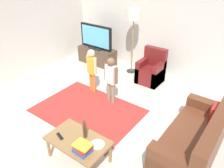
# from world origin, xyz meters

# --- Properties ---
(ground) EXTENTS (7.80, 7.80, 0.00)m
(ground) POSITION_xyz_m (0.00, 0.00, 0.00)
(ground) COLOR beige
(wall_back) EXTENTS (6.00, 0.12, 2.70)m
(wall_back) POSITION_xyz_m (0.00, 3.00, 1.35)
(wall_back) COLOR silver
(wall_back) RESTS_ON ground
(area_rug) EXTENTS (2.20, 1.60, 0.01)m
(area_rug) POSITION_xyz_m (-0.40, 0.26, 0.00)
(area_rug) COLOR #9E2D28
(area_rug) RESTS_ON ground
(tv_stand) EXTENTS (1.20, 0.44, 0.50)m
(tv_stand) POSITION_xyz_m (-1.82, 2.30, 0.24)
(tv_stand) COLOR #4C3828
(tv_stand) RESTS_ON ground
(tv) EXTENTS (1.10, 0.28, 0.71)m
(tv) POSITION_xyz_m (-1.82, 2.28, 0.85)
(tv) COLOR black
(tv) RESTS_ON tv_stand
(couch) EXTENTS (0.80, 1.80, 0.86)m
(couch) POSITION_xyz_m (1.89, 0.42, 0.29)
(couch) COLOR brown
(couch) RESTS_ON ground
(armchair) EXTENTS (0.60, 0.60, 0.90)m
(armchair) POSITION_xyz_m (0.07, 2.26, 0.30)
(armchair) COLOR maroon
(armchair) RESTS_ON ground
(floor_lamp) EXTENTS (0.36, 0.36, 1.78)m
(floor_lamp) POSITION_xyz_m (-0.66, 2.45, 1.54)
(floor_lamp) COLOR #262626
(floor_lamp) RESTS_ON ground
(child_near_tv) EXTENTS (0.35, 0.19, 1.09)m
(child_near_tv) POSITION_xyz_m (-0.86, 0.96, 0.66)
(child_near_tv) COLOR orange
(child_near_tv) RESTS_ON ground
(child_center) EXTENTS (0.36, 0.18, 1.09)m
(child_center) POSITION_xyz_m (-0.21, 0.85, 0.65)
(child_center) COLOR gray
(child_center) RESTS_ON ground
(coffee_table) EXTENTS (1.00, 0.60, 0.42)m
(coffee_table) POSITION_xyz_m (0.38, -0.82, 0.37)
(coffee_table) COLOR olive
(coffee_table) RESTS_ON ground
(book_stack) EXTENTS (0.29, 0.26, 0.14)m
(book_stack) POSITION_xyz_m (0.59, -0.95, 0.49)
(book_stack) COLOR #334CA5
(book_stack) RESTS_ON coffee_table
(bottle) EXTENTS (0.06, 0.06, 0.33)m
(bottle) POSITION_xyz_m (0.43, -0.70, 0.56)
(bottle) COLOR #4C3319
(bottle) RESTS_ON coffee_table
(tv_remote) EXTENTS (0.18, 0.10, 0.02)m
(tv_remote) POSITION_xyz_m (0.10, -0.94, 0.43)
(tv_remote) COLOR black
(tv_remote) RESTS_ON coffee_table
(plate) EXTENTS (0.22, 0.22, 0.02)m
(plate) POSITION_xyz_m (0.70, -0.72, 0.43)
(plate) COLOR white
(plate) RESTS_ON coffee_table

